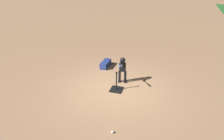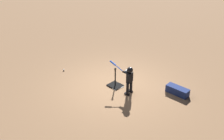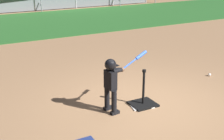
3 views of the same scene
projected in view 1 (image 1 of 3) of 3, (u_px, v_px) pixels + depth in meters
name	position (u px, v px, depth m)	size (l,w,h in m)	color
ground_plane	(116.00, 90.00, 8.58)	(90.00, 90.00, 0.00)	#99704C
home_plate	(117.00, 89.00, 8.62)	(0.44, 0.44, 0.02)	white
batting_tee	(116.00, 88.00, 8.55)	(0.52, 0.46, 0.77)	black
batter_child	(122.00, 67.00, 8.89)	(0.99, 0.35, 1.12)	black
baseball	(112.00, 132.00, 6.28)	(0.07, 0.07, 0.07)	white
equipment_bag	(106.00, 64.00, 10.62)	(0.84, 0.32, 0.28)	navy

